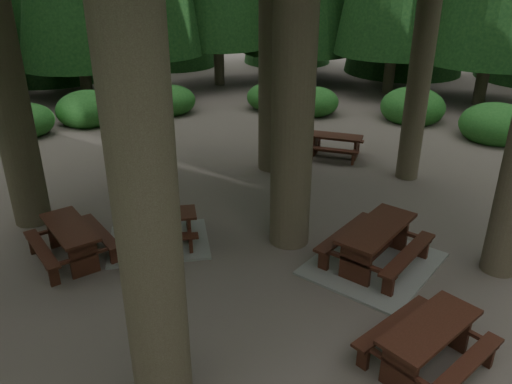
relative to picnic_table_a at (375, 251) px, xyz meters
name	(u,v)px	position (x,y,z in m)	size (l,w,h in m)	color
ground	(259,253)	(-1.88, 1.36, -0.31)	(80.00, 80.00, 0.00)	#584E47
picnic_table_a	(375,251)	(0.00, 0.00, 0.00)	(3.25, 3.05, 0.87)	gray
picnic_table_b	(71,237)	(-5.40, 2.70, 0.19)	(1.75, 2.01, 0.76)	#381A10
picnic_table_c	(158,234)	(-3.68, 2.60, -0.08)	(2.44, 2.17, 0.71)	gray
picnic_table_d	(336,143)	(2.68, 5.58, 0.14)	(2.02, 2.01, 0.68)	#381A10
picnic_table_e	(429,339)	(-1.00, -2.58, 0.20)	(2.11, 1.87, 0.77)	#381A10
shrub_ring	(274,214)	(-1.17, 2.11, 0.09)	(23.86, 24.64, 1.49)	#226322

